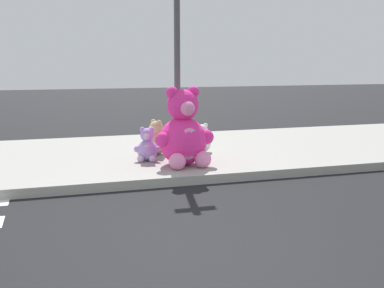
{
  "coord_description": "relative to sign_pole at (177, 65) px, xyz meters",
  "views": [
    {
      "loc": [
        -1.2,
        -3.82,
        1.92
      ],
      "look_at": [
        1.04,
        3.6,
        0.55
      ],
      "focal_mm": 43.85,
      "sensor_mm": 36.0,
      "label": 1
    }
  ],
  "objects": [
    {
      "name": "ground_plane",
      "position": [
        -1.0,
        -4.4,
        -1.85
      ],
      "size": [
        60.0,
        60.0,
        0.0
      ],
      "primitive_type": "plane",
      "color": "black"
    },
    {
      "name": "sidewalk",
      "position": [
        -1.0,
        0.8,
        -1.77
      ],
      "size": [
        28.0,
        4.4,
        0.15
      ],
      "primitive_type": "cube",
      "color": "#9E9B93",
      "rests_on": "ground_plane"
    },
    {
      "name": "sign_pole",
      "position": [
        0.0,
        0.0,
        0.0
      ],
      "size": [
        0.56,
        0.11,
        3.2
      ],
      "color": "#4C4C51",
      "rests_on": "sidewalk"
    },
    {
      "name": "plush_pink_large",
      "position": [
        -0.05,
        -0.59,
        -1.16
      ],
      "size": [
        1.05,
        0.93,
        1.36
      ],
      "color": "#F22D93",
      "rests_on": "sidewalk"
    },
    {
      "name": "plush_tan",
      "position": [
        -0.31,
        0.46,
        -1.43
      ],
      "size": [
        0.48,
        0.49,
        0.67
      ],
      "color": "tan",
      "rests_on": "sidewalk"
    },
    {
      "name": "plush_white",
      "position": [
        0.6,
        0.43,
        -1.47
      ],
      "size": [
        0.44,
        0.4,
        0.58
      ],
      "color": "white",
      "rests_on": "sidewalk"
    },
    {
      "name": "plush_lavender",
      "position": [
        -0.58,
        -0.05,
        -1.45
      ],
      "size": [
        0.46,
        0.44,
        0.61
      ],
      "color": "#B28CD8",
      "rests_on": "sidewalk"
    }
  ]
}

